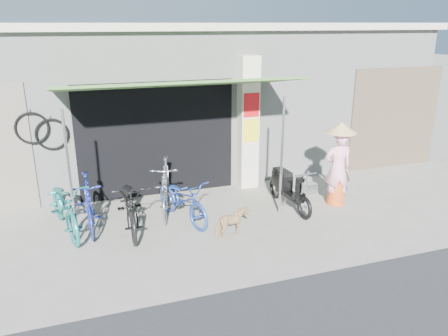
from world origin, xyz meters
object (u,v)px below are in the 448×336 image
object	(u,v)px
bike_black	(131,205)
moped	(289,188)
bike_silver	(166,187)
nun	(338,164)
bike_teal	(65,206)
bike_blue	(88,203)
bike_navy	(183,199)
street_dog	(232,223)

from	to	relation	value
bike_black	moped	distance (m)	3.21
bike_silver	moped	bearing A→B (deg)	0.72
nun	bike_silver	bearing A→B (deg)	-1.84
nun	moped	bearing A→B (deg)	2.44
moped	bike_teal	bearing A→B (deg)	172.58
bike_silver	bike_black	bearing A→B (deg)	-129.72
bike_teal	bike_blue	bearing A→B (deg)	-10.05
bike_navy	moped	distance (m)	2.22
bike_silver	moped	distance (m)	2.51
bike_silver	street_dog	size ratio (longest dim) A/B	2.88
bike_navy	street_dog	distance (m)	1.17
bike_silver	nun	bearing A→B (deg)	2.53
bike_teal	moped	distance (m)	4.36
bike_black	street_dog	bearing A→B (deg)	-25.73
bike_blue	bike_silver	distance (m)	1.53
bike_blue	street_dog	size ratio (longest dim) A/B	2.64
bike_teal	bike_navy	size ratio (longest dim) A/B	1.15
bike_teal	bike_blue	distance (m)	0.41
bike_blue	moped	xyz separation A→B (m)	(3.94, -0.30, -0.08)
moped	street_dog	bearing A→B (deg)	-154.22
bike_teal	moped	world-z (taller)	bike_teal
bike_silver	bike_navy	bearing A→B (deg)	-52.28
bike_blue	street_dog	distance (m)	2.68
bike_black	bike_navy	distance (m)	0.99
bike_silver	street_dog	xyz separation A→B (m)	(0.90, -1.45, -0.28)
bike_silver	bike_navy	world-z (taller)	bike_silver
bike_black	moped	bearing A→B (deg)	2.01
bike_teal	moped	size ratio (longest dim) A/B	1.17
bike_teal	street_dog	size ratio (longest dim) A/B	3.03
bike_silver	moped	size ratio (longest dim) A/B	1.11
moped	bike_navy	bearing A→B (deg)	174.50
moped	bike_black	bearing A→B (deg)	176.20
bike_teal	nun	xyz separation A→B (m)	(5.40, -0.41, 0.37)
bike_navy	street_dog	bearing A→B (deg)	-73.21
bike_blue	bike_black	distance (m)	0.79
street_dog	moped	world-z (taller)	moped
bike_black	nun	bearing A→B (deg)	0.28
bike_blue	bike_black	bearing A→B (deg)	-23.17
street_dog	nun	xyz separation A→B (m)	(2.59, 0.75, 0.60)
bike_navy	nun	bearing A→B (deg)	-22.28
bike_teal	bike_silver	distance (m)	1.93
bike_navy	street_dog	xyz separation A→B (m)	(0.68, -0.94, -0.17)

